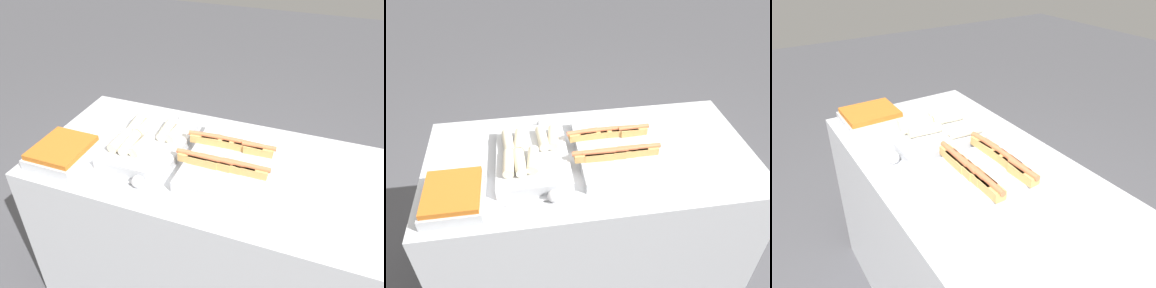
{
  "view_description": "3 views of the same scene",
  "coord_description": "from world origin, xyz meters",
  "views": [
    {
      "loc": [
        0.41,
        -1.27,
        1.92
      ],
      "look_at": [
        -0.06,
        0.0,
        0.98
      ],
      "focal_mm": 35.0,
      "sensor_mm": 36.0,
      "label": 1
    },
    {
      "loc": [
        -0.27,
        -1.33,
        2.03
      ],
      "look_at": [
        -0.06,
        0.0,
        0.98
      ],
      "focal_mm": 35.0,
      "sensor_mm": 36.0,
      "label": 2
    },
    {
      "loc": [
        1.06,
        -0.71,
        1.73
      ],
      "look_at": [
        -0.06,
        0.0,
        0.98
      ],
      "focal_mm": 35.0,
      "sensor_mm": 36.0,
      "label": 3
    }
  ],
  "objects": [
    {
      "name": "ground_plane",
      "position": [
        0.0,
        0.0,
        0.0
      ],
      "size": [
        12.0,
        12.0,
        0.0
      ],
      "primitive_type": "plane",
      "color": "#4C4C51"
    },
    {
      "name": "counter",
      "position": [
        0.0,
        0.0,
        0.45
      ],
      "size": [
        1.55,
        0.77,
        0.9
      ],
      "color": "#B7BABF",
      "rests_on": "ground_plane"
    },
    {
      "name": "tray_hotdogs",
      "position": [
        0.1,
        -0.0,
        0.94
      ],
      "size": [
        0.4,
        0.48,
        0.1
      ],
      "color": "#B7BABF",
      "rests_on": "counter"
    },
    {
      "name": "tray_wraps",
      "position": [
        -0.28,
        0.0,
        0.94
      ],
      "size": [
        0.32,
        0.44,
        0.1
      ],
      "color": "#B7BABF",
      "rests_on": "counter"
    },
    {
      "name": "tray_side_front",
      "position": [
        -0.6,
        -0.2,
        0.93
      ],
      "size": [
        0.24,
        0.27,
        0.07
      ],
      "color": "#B7BABF",
      "rests_on": "counter"
    },
    {
      "name": "serving_spoon_near",
      "position": [
        -0.21,
        -0.26,
        0.92
      ],
      "size": [
        0.22,
        0.05,
        0.05
      ],
      "color": "silver",
      "rests_on": "counter"
    },
    {
      "name": "serving_spoon_far",
      "position": [
        -0.22,
        0.26,
        0.92
      ],
      "size": [
        0.2,
        0.05,
        0.05
      ],
      "color": "silver",
      "rests_on": "counter"
    }
  ]
}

